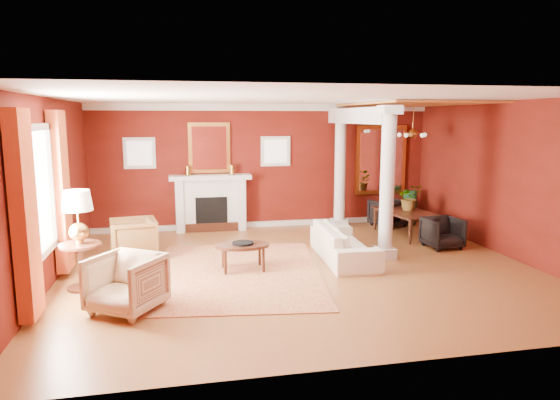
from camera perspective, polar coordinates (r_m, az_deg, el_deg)
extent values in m
plane|color=brown|center=(8.74, 2.28, -7.80)|extent=(8.00, 8.00, 0.00)
cube|color=#63130D|center=(11.83, -1.74, 3.89)|extent=(8.00, 0.04, 2.90)
cube|color=#63130D|center=(5.15, 11.75, -3.51)|extent=(8.00, 0.04, 2.90)
cube|color=#63130D|center=(8.42, -25.13, 0.77)|extent=(0.04, 7.00, 2.90)
cube|color=#63130D|center=(10.15, 24.85, 2.12)|extent=(0.04, 7.00, 2.90)
cube|color=white|center=(8.35, 2.41, 11.56)|extent=(8.00, 7.00, 0.04)
cube|color=silver|center=(11.62, -7.90, -0.52)|extent=(1.60, 0.34, 1.20)
cube|color=black|center=(11.48, -7.83, -1.40)|extent=(0.72, 0.03, 0.70)
cube|color=black|center=(11.55, -7.79, -3.11)|extent=(1.20, 0.05, 0.20)
cube|color=silver|center=(11.49, -7.96, 2.59)|extent=(1.85, 0.42, 0.10)
cube|color=silver|center=(11.57, -11.35, -0.66)|extent=(0.16, 0.40, 1.20)
cube|color=silver|center=(11.66, -4.46, -0.43)|extent=(0.16, 0.40, 1.20)
cube|color=gold|center=(11.60, -8.09, 5.93)|extent=(0.95, 0.06, 1.15)
cube|color=white|center=(11.57, -8.08, 5.92)|extent=(0.78, 0.02, 0.98)
cube|color=silver|center=(11.63, -15.75, 5.18)|extent=(0.70, 0.06, 0.70)
cube|color=white|center=(11.59, -15.77, 5.17)|extent=(0.54, 0.02, 0.54)
cube|color=silver|center=(11.82, -0.52, 5.59)|extent=(0.70, 0.06, 0.70)
cube|color=white|center=(11.78, -0.49, 5.58)|extent=(0.54, 0.02, 0.54)
cube|color=white|center=(7.83, -26.08, 0.85)|extent=(0.03, 1.30, 1.70)
cube|color=silver|center=(7.15, -27.18, 0.05)|extent=(0.08, 0.10, 1.90)
cube|color=silver|center=(8.49, -24.69, 1.55)|extent=(0.08, 0.10, 1.90)
cube|color=#B8471F|center=(6.87, -27.18, -1.57)|extent=(0.18, 0.55, 2.60)
cube|color=#B8471F|center=(8.78, -23.75, 0.86)|extent=(0.18, 0.55, 2.60)
cube|color=silver|center=(9.51, 11.89, -5.94)|extent=(0.34, 0.34, 0.20)
cylinder|color=silver|center=(9.25, 12.17, 2.15)|extent=(0.26, 0.26, 2.50)
cube|color=silver|center=(9.19, 12.44, 10.03)|extent=(0.36, 0.36, 0.16)
cube|color=silver|center=(11.97, 6.76, -2.65)|extent=(0.34, 0.34, 0.20)
cylinder|color=silver|center=(11.76, 6.89, 3.80)|extent=(0.26, 0.26, 2.50)
cube|color=silver|center=(11.71, 7.01, 9.99)|extent=(0.36, 0.36, 0.16)
cube|color=silver|center=(10.67, 8.90, 9.48)|extent=(0.30, 3.20, 0.32)
cube|color=#C97E3B|center=(10.99, 14.94, 10.58)|extent=(2.30, 3.40, 0.04)
cube|color=gold|center=(12.60, 11.43, 4.51)|extent=(1.30, 0.06, 1.70)
cube|color=white|center=(12.57, 11.50, 4.49)|extent=(1.10, 0.02, 1.50)
cylinder|color=#B28538|center=(11.05, 14.99, 9.04)|extent=(0.02, 0.02, 0.65)
sphere|color=#B28538|center=(11.06, 14.92, 7.36)|extent=(0.20, 0.20, 0.20)
sphere|color=#EAE4C6|center=(11.19, 16.21, 7.17)|extent=(0.09, 0.09, 0.09)
sphere|color=#EAE4C6|center=(11.34, 14.71, 7.25)|extent=(0.09, 0.09, 0.09)
sphere|color=#EAE4C6|center=(11.11, 13.48, 7.27)|extent=(0.09, 0.09, 0.09)
sphere|color=#EAE4C6|center=(10.81, 14.22, 7.19)|extent=(0.09, 0.09, 0.09)
sphere|color=#EAE4C6|center=(10.86, 15.95, 7.12)|extent=(0.09, 0.09, 0.09)
cube|color=silver|center=(11.74, -1.74, 10.55)|extent=(8.00, 0.08, 0.16)
cube|color=silver|center=(12.00, -1.67, -2.74)|extent=(8.00, 0.08, 0.12)
cube|color=maroon|center=(8.51, -4.99, -8.26)|extent=(3.24, 4.04, 0.01)
imported|color=#EEE7C8|center=(9.23, 7.34, -4.29)|extent=(0.72, 2.13, 0.82)
imported|color=black|center=(9.61, -16.42, -4.05)|extent=(0.87, 0.91, 0.83)
imported|color=#CCAF88|center=(7.05, -17.20, -8.82)|extent=(1.13, 1.11, 0.86)
cylinder|color=black|center=(8.52, -4.27, -5.21)|extent=(0.91, 0.91, 0.05)
cylinder|color=black|center=(8.35, -6.27, -7.20)|extent=(0.05, 0.05, 0.41)
cylinder|color=black|center=(8.43, -1.90, -6.99)|extent=(0.05, 0.05, 0.41)
cylinder|color=black|center=(8.74, -6.52, -6.46)|extent=(0.05, 0.05, 0.41)
cylinder|color=black|center=(8.81, -2.34, -6.27)|extent=(0.05, 0.05, 0.41)
imported|color=black|center=(8.49, -4.71, -4.24)|extent=(0.18, 0.04, 0.24)
cylinder|color=black|center=(8.29, -21.61, -9.29)|extent=(0.45, 0.45, 0.04)
cylinder|color=black|center=(8.20, -21.74, -7.13)|extent=(0.10, 0.10, 0.69)
cylinder|color=black|center=(8.11, -21.89, -4.79)|extent=(0.61, 0.61, 0.04)
sphere|color=#B28538|center=(8.07, -21.98, -3.39)|extent=(0.28, 0.28, 0.28)
cylinder|color=#B28538|center=(8.03, -22.07, -1.98)|extent=(0.03, 0.03, 0.30)
cone|color=#EAE4C6|center=(7.98, -22.19, -0.05)|extent=(0.45, 0.45, 0.30)
imported|color=black|center=(11.36, 14.35, -1.79)|extent=(0.76, 1.63, 0.88)
imported|color=black|center=(10.50, 18.11, -3.42)|extent=(0.71, 0.68, 0.68)
imported|color=black|center=(12.24, 12.22, -1.27)|extent=(0.90, 0.88, 0.73)
sphere|color=#144122|center=(12.63, 14.55, -1.94)|extent=(0.36, 0.36, 0.36)
cylinder|color=#144122|center=(12.58, 14.60, -0.80)|extent=(0.32, 0.32, 0.84)
imported|color=#26591E|center=(11.35, 14.64, 1.58)|extent=(0.59, 0.64, 0.45)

